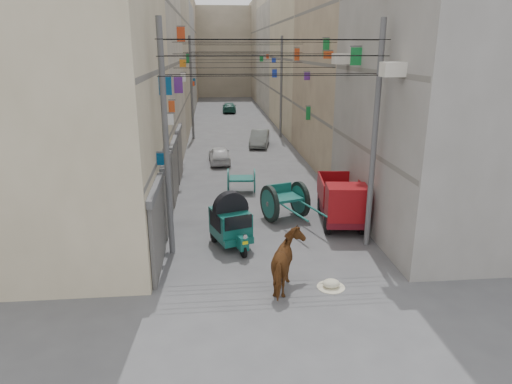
{
  "coord_description": "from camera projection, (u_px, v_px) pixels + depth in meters",
  "views": [
    {
      "loc": [
        -2.03,
        -9.29,
        7.02
      ],
      "look_at": [
        -0.52,
        6.5,
        2.03
      ],
      "focal_mm": 32.0,
      "sensor_mm": 36.0,
      "label": 1
    }
  ],
  "objects": [
    {
      "name": "signboards",
      "position": [
        242.0,
        105.0,
        30.65
      ],
      "size": [
        8.22,
        40.52,
        5.67
      ],
      "color": "#1A37BB",
      "rests_on": "ground"
    },
    {
      "name": "ac_units",
      "position": [
        367.0,
        37.0,
        16.49
      ],
      "size": [
        0.7,
        6.55,
        3.35
      ],
      "color": "silver",
      "rests_on": "ground"
    },
    {
      "name": "utility_poles",
      "position": [
        247.0,
        104.0,
        26.05
      ],
      "size": [
        7.4,
        22.2,
        8.0
      ],
      "color": "#545456",
      "rests_on": "ground"
    },
    {
      "name": "distant_car_white",
      "position": [
        219.0,
        155.0,
        29.11
      ],
      "size": [
        1.46,
        3.28,
        1.09
      ],
      "primitive_type": "imported",
      "rotation": [
        0.0,
        0.0,
        3.19
      ],
      "color": "silver",
      "rests_on": "ground"
    },
    {
      "name": "building_row_left",
      "position": [
        144.0,
        55.0,
        40.85
      ],
      "size": [
        8.0,
        62.0,
        14.0
      ],
      "color": "beige",
      "rests_on": "ground"
    },
    {
      "name": "mini_truck",
      "position": [
        343.0,
        205.0,
        18.53
      ],
      "size": [
        2.0,
        3.74,
        2.01
      ],
      "rotation": [
        0.0,
        0.0,
        -0.12
      ],
      "color": "black",
      "rests_on": "ground"
    },
    {
      "name": "auto_rickshaw",
      "position": [
        231.0,
        222.0,
        16.77
      ],
      "size": [
        1.76,
        2.35,
        1.59
      ],
      "rotation": [
        0.0,
        0.0,
        0.33
      ],
      "color": "black",
      "rests_on": "ground"
    },
    {
      "name": "distant_car_green",
      "position": [
        229.0,
        107.0,
        52.6
      ],
      "size": [
        1.66,
        3.82,
        1.09
      ],
      "primitive_type": "imported",
      "rotation": [
        0.0,
        0.0,
        3.11
      ],
      "color": "#1D5548",
      "rests_on": "ground"
    },
    {
      "name": "distant_car_grey",
      "position": [
        260.0,
        138.0,
        34.25
      ],
      "size": [
        1.91,
        3.8,
        1.2
      ],
      "primitive_type": "imported",
      "rotation": [
        0.0,
        0.0,
        -0.19
      ],
      "color": "slate",
      "rests_on": "ground"
    },
    {
      "name": "second_cart",
      "position": [
        241.0,
        180.0,
        23.15
      ],
      "size": [
        1.48,
        1.33,
        1.24
      ],
      "rotation": [
        0.0,
        0.0,
        -0.07
      ],
      "color": "#13564D",
      "rests_on": "ground"
    },
    {
      "name": "tonga_cart",
      "position": [
        285.0,
        201.0,
        19.46
      ],
      "size": [
        2.35,
        3.7,
        1.57
      ],
      "rotation": [
        0.0,
        0.0,
        0.33
      ],
      "color": "black",
      "rests_on": "ground"
    },
    {
      "name": "shutters_left",
      "position": [
        171.0,
        180.0,
        20.16
      ],
      "size": [
        0.18,
        14.4,
        2.88
      ],
      "color": "#4B4B50",
      "rests_on": "ground"
    },
    {
      "name": "feed_sack",
      "position": [
        331.0,
        283.0,
        14.0
      ],
      "size": [
        0.54,
        0.43,
        0.27
      ],
      "primitive_type": "ellipsoid",
      "color": "beige",
      "rests_on": "ground"
    },
    {
      "name": "end_cap_building",
      "position": [
        223.0,
        52.0,
        71.83
      ],
      "size": [
        22.0,
        10.0,
        13.0
      ],
      "primitive_type": "cube",
      "color": "#B5A58E",
      "rests_on": "ground"
    },
    {
      "name": "horse",
      "position": [
        288.0,
        263.0,
        13.71
      ],
      "size": [
        1.43,
        2.23,
        1.74
      ],
      "primitive_type": "imported",
      "rotation": [
        0.0,
        0.0,
        2.88
      ],
      "color": "brown",
      "rests_on": "ground"
    },
    {
      "name": "overhead_cables",
      "position": [
        251.0,
        54.0,
        22.75
      ],
      "size": [
        7.4,
        22.52,
        1.12
      ],
      "color": "black",
      "rests_on": "ground"
    },
    {
      "name": "ground",
      "position": [
        303.0,
        350.0,
        11.11
      ],
      "size": [
        140.0,
        140.0,
        0.0
      ],
      "primitive_type": "plane",
      "color": "#4A4B4D",
      "rests_on": "ground"
    },
    {
      "name": "building_row_right",
      "position": [
        319.0,
        55.0,
        42.31
      ],
      "size": [
        8.0,
        62.0,
        14.0
      ],
      "color": "gray",
      "rests_on": "ground"
    }
  ]
}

